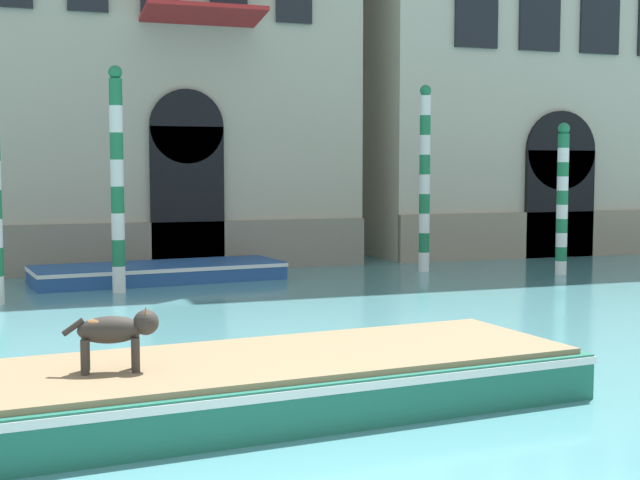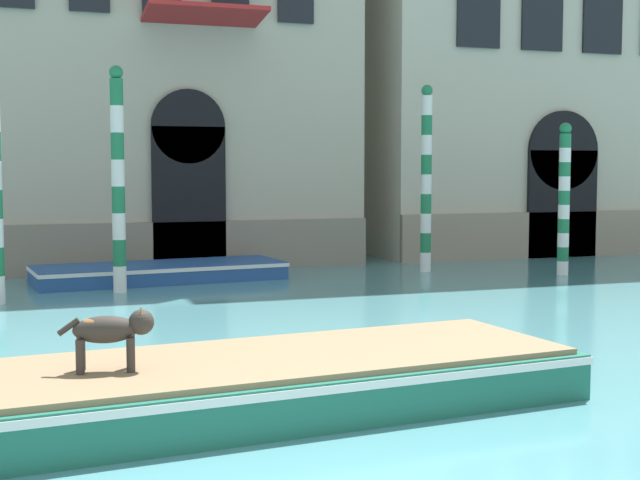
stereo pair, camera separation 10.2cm
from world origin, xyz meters
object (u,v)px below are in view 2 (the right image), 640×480
Objects in this scene: mooring_pole_3 at (426,178)px; mooring_pole_0 at (118,179)px; dog_on_deck at (112,330)px; boat_moored_near_palazzo at (160,272)px; boat_foreground at (223,385)px; mooring_pole_4 at (564,198)px.

mooring_pole_0 is at bearing -170.58° from mooring_pole_3.
dog_on_deck is 0.20× the size of mooring_pole_3.
boat_foreground is at bearing -101.49° from boat_moored_near_palazzo.
mooring_pole_0 reaches higher than mooring_pole_3.
mooring_pole_3 is at bearing 58.57° from dog_on_deck.
mooring_pole_3 is (7.29, 10.45, 1.94)m from boat_foreground.
boat_foreground is 10.78m from boat_moored_near_palazzo.
mooring_pole_4 is (2.72, -1.63, -0.46)m from mooring_pole_3.
mooring_pole_4 is (8.99, -1.91, 1.57)m from boat_moored_near_palazzo.
mooring_pole_3 is (6.27, -0.29, 2.03)m from boat_moored_near_palazzo.
mooring_pole_0 is (1.09, 9.37, 1.32)m from dog_on_deck.
mooring_pole_0 is at bearing 84.80° from boat_foreground.
boat_moored_near_palazzo is at bearing 55.50° from mooring_pole_0.
boat_foreground is 8.56× the size of dog_on_deck.
dog_on_deck is at bearing -141.14° from mooring_pole_4.
dog_on_deck is 0.20× the size of mooring_pole_0.
mooring_pole_0 is at bearing -130.55° from boat_moored_near_palazzo.
dog_on_deck is at bearing -128.43° from mooring_pole_3.
boat_foreground is 1.75× the size of mooring_pole_3.
boat_foreground is at bearing -124.92° from mooring_pole_3.
mooring_pole_3 reaches higher than dog_on_deck.
mooring_pole_4 is at bearing 36.15° from boat_foreground.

